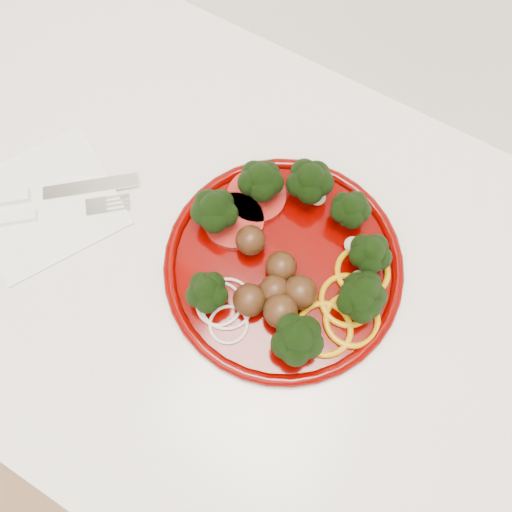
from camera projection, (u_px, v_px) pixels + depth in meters
The scene contains 5 objects.
counter at pixel (240, 335), 1.00m from camera, with size 2.40×0.60×0.90m.
plate at pixel (291, 261), 0.55m from camera, with size 0.27×0.27×0.06m.
napkin at pixel (47, 202), 0.60m from camera, with size 0.16×0.16×0.00m, color white.
knife at pixel (24, 196), 0.59m from camera, with size 0.17×0.15×0.01m.
fork at pixel (22, 217), 0.58m from camera, with size 0.15×0.14×0.01m.
Camera 1 is at (0.12, 1.55, 1.44)m, focal length 35.00 mm.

